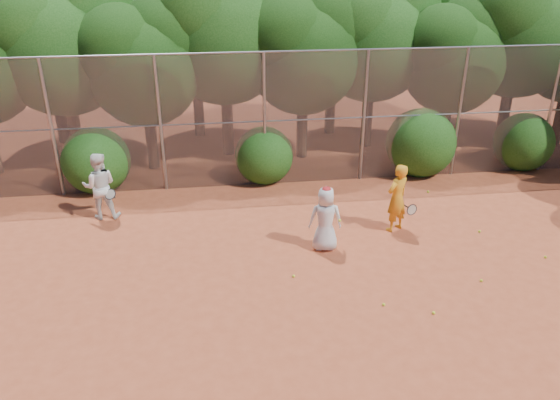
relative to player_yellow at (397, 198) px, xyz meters
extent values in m
plane|color=#A14124|center=(-2.01, -2.63, -0.91)|extent=(80.00, 80.00, 0.00)
cylinder|color=gray|center=(-9.01, 3.37, 1.09)|extent=(0.09, 0.09, 4.00)
cylinder|color=gray|center=(-6.01, 3.37, 1.09)|extent=(0.09, 0.09, 4.00)
cylinder|color=gray|center=(-3.01, 3.37, 1.09)|extent=(0.09, 0.09, 4.00)
cylinder|color=gray|center=(-0.01, 3.37, 1.09)|extent=(0.09, 0.09, 4.00)
cylinder|color=gray|center=(2.99, 3.37, 1.09)|extent=(0.09, 0.09, 4.00)
cylinder|color=gray|center=(5.99, 3.37, 1.09)|extent=(0.09, 0.09, 4.00)
cylinder|color=gray|center=(-2.01, 3.37, 3.09)|extent=(20.00, 0.05, 0.05)
cylinder|color=gray|center=(-2.01, 3.37, 1.09)|extent=(20.00, 0.04, 0.04)
cube|color=slate|center=(-2.01, 3.37, 1.09)|extent=(20.00, 0.02, 4.00)
cylinder|color=black|center=(-9.01, 5.87, 0.35)|extent=(0.38, 0.38, 2.52)
sphere|color=#184511|center=(-9.01, 5.87, 2.82)|extent=(4.03, 4.03, 4.03)
sphere|color=#184511|center=(-8.20, 6.27, 3.83)|extent=(3.23, 3.23, 3.23)
sphere|color=#184511|center=(-9.71, 5.56, 3.63)|extent=(3.02, 3.02, 3.02)
cylinder|color=black|center=(-6.51, 5.17, 0.18)|extent=(0.36, 0.36, 2.17)
sphere|color=black|center=(-6.51, 5.17, 2.31)|extent=(3.47, 3.47, 3.47)
sphere|color=black|center=(-5.81, 5.51, 3.17)|extent=(2.78, 2.78, 2.78)
sphere|color=black|center=(-7.12, 4.91, 3.00)|extent=(2.60, 2.60, 2.60)
cylinder|color=black|center=(-4.01, 6.17, 0.42)|extent=(0.39, 0.39, 2.66)
sphere|color=#184511|center=(-4.01, 6.17, 3.03)|extent=(4.26, 4.26, 4.26)
sphere|color=#184511|center=(-3.16, 6.59, 4.10)|extent=(3.40, 3.40, 3.40)
sphere|color=#184511|center=(-4.75, 5.85, 3.88)|extent=(3.19, 3.19, 3.19)
cylinder|color=black|center=(-1.51, 5.57, 0.23)|extent=(0.37, 0.37, 2.27)
sphere|color=black|center=(-1.51, 5.57, 2.46)|extent=(3.64, 3.64, 3.64)
sphere|color=black|center=(-0.78, 5.93, 3.37)|extent=(2.91, 2.91, 2.91)
sphere|color=black|center=(-2.15, 5.29, 3.19)|extent=(2.73, 2.73, 2.73)
cylinder|color=black|center=(0.99, 6.37, 0.32)|extent=(0.38, 0.38, 2.45)
sphere|color=#184511|center=(0.99, 6.37, 2.72)|extent=(3.92, 3.92, 3.92)
sphere|color=#184511|center=(1.78, 6.76, 3.70)|extent=(3.14, 3.14, 3.14)
sphere|color=#184511|center=(0.31, 6.07, 3.50)|extent=(2.94, 2.94, 2.94)
cylinder|color=black|center=(3.49, 5.37, 0.14)|extent=(0.36, 0.36, 2.10)
sphere|color=black|center=(3.49, 5.37, 2.20)|extent=(3.36, 3.36, 3.36)
sphere|color=black|center=(4.16, 5.70, 3.04)|extent=(2.69, 2.69, 2.69)
sphere|color=black|center=(2.90, 5.11, 2.87)|extent=(2.52, 2.52, 2.52)
cylinder|color=black|center=(5.99, 5.97, 0.39)|extent=(0.39, 0.39, 2.59)
sphere|color=#184511|center=(5.99, 5.97, 2.93)|extent=(4.14, 4.14, 4.14)
sphere|color=#184511|center=(6.82, 6.38, 3.96)|extent=(3.32, 3.32, 3.32)
sphere|color=#184511|center=(5.27, 5.65, 3.76)|extent=(3.11, 3.11, 3.11)
cylinder|color=black|center=(-10.01, 8.17, 0.41)|extent=(0.39, 0.39, 2.62)
sphere|color=#184511|center=(-10.01, 8.17, 2.98)|extent=(4.20, 4.20, 4.20)
sphere|color=#184511|center=(-9.17, 8.59, 4.03)|extent=(3.36, 3.36, 3.36)
sphere|color=#184511|center=(-10.74, 7.85, 3.82)|extent=(3.15, 3.15, 3.15)
cylinder|color=black|center=(-5.01, 8.37, 0.49)|extent=(0.40, 0.40, 2.80)
sphere|color=#184511|center=(-5.01, 8.37, 3.24)|extent=(4.48, 4.48, 4.48)
cylinder|color=black|center=(-0.01, 7.97, 0.35)|extent=(0.38, 0.38, 2.52)
sphere|color=#184511|center=(-0.01, 7.97, 2.82)|extent=(4.03, 4.03, 4.03)
sphere|color=#184511|center=(0.80, 8.37, 3.83)|extent=(3.23, 3.23, 3.23)
sphere|color=#184511|center=(-0.71, 7.66, 3.63)|extent=(3.02, 3.02, 3.02)
cylinder|color=black|center=(4.49, 8.57, 0.46)|extent=(0.40, 0.40, 2.73)
sphere|color=#184511|center=(4.49, 8.57, 3.14)|extent=(4.37, 4.37, 4.37)
sphere|color=#184511|center=(-8.01, 3.67, 0.09)|extent=(2.00, 2.00, 2.00)
sphere|color=#184511|center=(-3.01, 3.67, -0.01)|extent=(1.80, 1.80, 1.80)
sphere|color=#184511|center=(1.99, 3.67, 0.19)|extent=(2.20, 2.20, 2.20)
sphere|color=#184511|center=(5.49, 3.67, 0.04)|extent=(1.90, 1.90, 1.90)
imported|color=orange|center=(0.00, 0.00, 0.00)|extent=(0.79, 0.71, 1.81)
torus|color=black|center=(0.35, -0.20, -0.26)|extent=(0.30, 0.12, 0.30)
cylinder|color=black|center=(0.29, 0.01, -0.27)|extent=(0.10, 0.28, 0.05)
imported|color=silver|center=(-1.99, -0.71, -0.09)|extent=(0.84, 0.60, 1.62)
ellipsoid|color=red|center=(-1.99, -0.71, 0.68)|extent=(0.22, 0.22, 0.13)
sphere|color=#CDD827|center=(-1.69, -0.91, -0.06)|extent=(0.07, 0.07, 0.07)
imported|color=white|center=(-7.59, 1.72, 0.01)|extent=(0.92, 0.73, 1.83)
torus|color=black|center=(-7.29, 1.42, -0.11)|extent=(0.34, 0.28, 0.25)
cylinder|color=black|center=(-7.26, 1.58, -0.25)|extent=(0.08, 0.23, 0.21)
sphere|color=#CDD827|center=(1.15, -2.58, -0.87)|extent=(0.07, 0.07, 0.07)
sphere|color=#CDD827|center=(2.13, -0.45, -0.87)|extent=(0.07, 0.07, 0.07)
sphere|color=#CDD827|center=(-0.33, -3.55, -0.87)|extent=(0.07, 0.07, 0.07)
sphere|color=#CDD827|center=(3.11, -1.84, -0.87)|extent=(0.07, 0.07, 0.07)
sphere|color=#CDD827|center=(-1.25, -3.15, -0.87)|extent=(0.07, 0.07, 0.07)
sphere|color=#CDD827|center=(1.73, 2.06, -0.87)|extent=(0.07, 0.07, 0.07)
sphere|color=#CDD827|center=(-2.93, -1.87, -0.87)|extent=(0.07, 0.07, 0.07)
camera|label=1|loc=(-4.56, -11.98, 5.92)|focal=35.00mm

